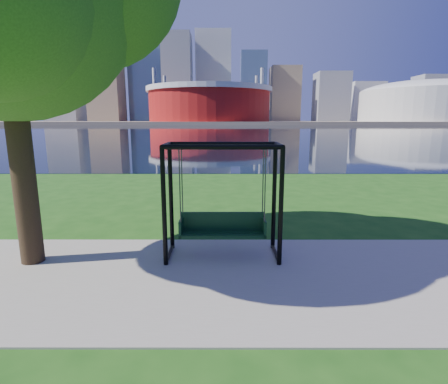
{
  "coord_description": "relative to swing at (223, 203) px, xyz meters",
  "views": [
    {
      "loc": [
        0.07,
        -6.36,
        2.8
      ],
      "look_at": [
        0.06,
        0.0,
        1.49
      ],
      "focal_mm": 28.0,
      "sensor_mm": 36.0,
      "label": 1
    }
  ],
  "objects": [
    {
      "name": "ground",
      "position": [
        -0.03,
        -0.54,
        -1.14
      ],
      "size": [
        900.0,
        900.0,
        0.0
      ],
      "primitive_type": "plane",
      "color": "#1E5114",
      "rests_on": "ground"
    },
    {
      "name": "path",
      "position": [
        -0.03,
        -1.04,
        -1.13
      ],
      "size": [
        120.0,
        4.0,
        0.03
      ],
      "primitive_type": "cube",
      "color": "#9E937F",
      "rests_on": "ground"
    },
    {
      "name": "river",
      "position": [
        -0.03,
        101.46,
        -1.13
      ],
      "size": [
        900.0,
        180.0,
        0.02
      ],
      "primitive_type": "cube",
      "color": "black",
      "rests_on": "ground"
    },
    {
      "name": "far_bank",
      "position": [
        -0.03,
        305.46,
        -0.14
      ],
      "size": [
        900.0,
        228.0,
        2.0
      ],
      "primitive_type": "cube",
      "color": "#937F60",
      "rests_on": "ground"
    },
    {
      "name": "stadium",
      "position": [
        -10.03,
        234.46,
        13.08
      ],
      "size": [
        83.0,
        83.0,
        32.0
      ],
      "color": "maroon",
      "rests_on": "far_bank"
    },
    {
      "name": "arena",
      "position": [
        134.97,
        234.46,
        14.73
      ],
      "size": [
        84.0,
        84.0,
        26.56
      ],
      "color": "beige",
      "rests_on": "far_bank"
    },
    {
      "name": "skyline",
      "position": [
        -4.3,
        318.86,
        34.75
      ],
      "size": [
        392.0,
        66.0,
        96.5
      ],
      "color": "gray",
      "rests_on": "far_bank"
    },
    {
      "name": "swing",
      "position": [
        0.0,
        0.0,
        0.0
      ],
      "size": [
        2.31,
        1.01,
        2.36
      ],
      "rotation": [
        0.0,
        0.0,
        0.0
      ],
      "color": "black",
      "rests_on": "ground"
    }
  ]
}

